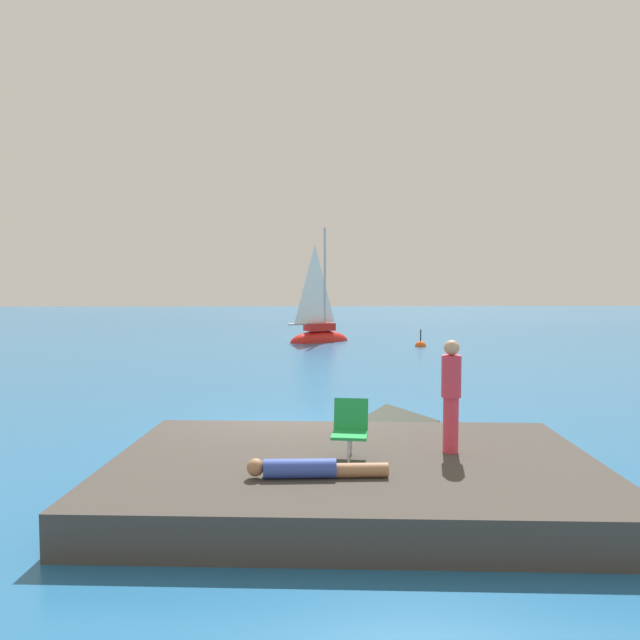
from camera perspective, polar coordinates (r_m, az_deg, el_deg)
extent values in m
plane|color=#236093|center=(11.40, -2.98, -11.53)|extent=(160.00, 160.00, 0.00)
cube|color=#423D38|center=(8.37, 3.36, -15.13)|extent=(6.96, 4.74, 0.54)
cube|color=#3E3C38|center=(10.30, 1.62, -13.16)|extent=(0.87, 0.92, 0.51)
cube|color=#3B3F37|center=(11.03, 7.10, -12.06)|extent=(1.84, 1.99, 1.18)
ellipsoid|color=red|center=(30.98, -0.05, -2.18)|extent=(3.67, 2.76, 1.21)
cube|color=red|center=(30.91, -0.05, -0.69)|extent=(1.76, 1.49, 0.40)
cylinder|color=#B7B7BC|center=(31.01, 0.48, 4.05)|extent=(0.13, 0.13, 5.51)
cylinder|color=#B2B2B7|center=(30.51, -1.29, -0.39)|extent=(1.98, 1.15, 0.11)
pyramid|color=white|center=(30.70, -0.51, 3.65)|extent=(1.58, 0.91, 4.19)
cylinder|color=#334CB2|center=(7.39, -2.00, -14.45)|extent=(0.90, 0.24, 0.24)
cylinder|color=#9E704C|center=(7.44, 3.98, -14.59)|extent=(0.70, 0.18, 0.18)
sphere|color=#9E704C|center=(7.41, -6.39, -14.28)|extent=(0.22, 0.22, 0.22)
cylinder|color=#DB384C|center=(8.61, 12.79, -10.05)|extent=(0.22, 0.22, 0.80)
cylinder|color=#DB384C|center=(8.48, 12.85, -5.44)|extent=(0.28, 0.28, 0.60)
sphere|color=tan|center=(8.43, 12.88, -2.69)|extent=(0.22, 0.22, 0.22)
cube|color=green|center=(8.07, 2.95, -11.24)|extent=(0.56, 0.59, 0.04)
cube|color=green|center=(8.27, 3.09, -9.29)|extent=(0.50, 0.22, 0.45)
cylinder|color=silver|center=(7.92, 2.83, -12.85)|extent=(0.04, 0.04, 0.35)
cylinder|color=silver|center=(8.37, 3.08, -11.96)|extent=(0.04, 0.04, 0.35)
sphere|color=#EA5114|center=(28.91, 9.91, -2.61)|extent=(0.56, 0.56, 0.56)
cylinder|color=black|center=(28.86, 9.92, -1.52)|extent=(0.06, 0.06, 0.60)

